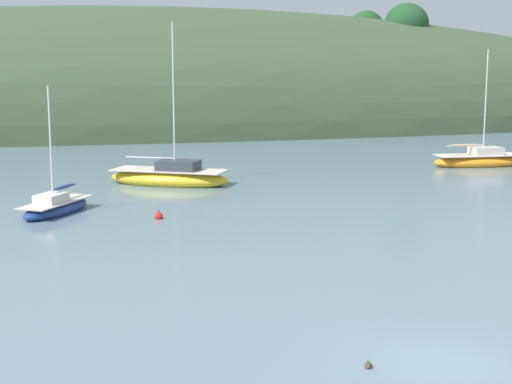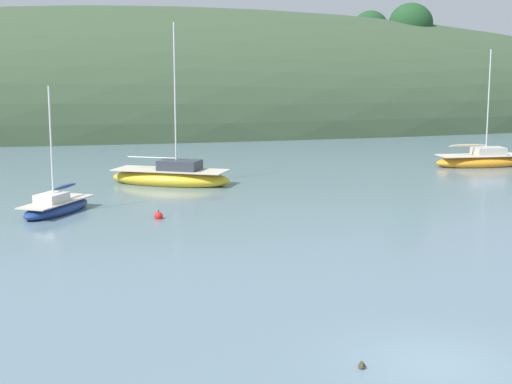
# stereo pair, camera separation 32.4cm
# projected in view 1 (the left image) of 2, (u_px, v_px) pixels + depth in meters

# --- Properties ---
(ground_plane) EXTENTS (400.00, 400.00, 0.00)m
(ground_plane) POSITION_uv_depth(u_px,v_px,m) (443.00, 365.00, 19.46)
(ground_plane) COLOR slate
(far_shoreline_hill) EXTENTS (150.00, 36.00, 30.36)m
(far_shoreline_hill) POSITION_uv_depth(u_px,v_px,m) (147.00, 128.00, 90.40)
(far_shoreline_hill) COLOR #384C33
(far_shoreline_hill) RESTS_ON ground
(sailboat_blue_center) EXTENTS (4.24, 5.28, 6.68)m
(sailboat_blue_center) POSITION_uv_depth(u_px,v_px,m) (56.00, 207.00, 39.05)
(sailboat_blue_center) COLOR navy
(sailboat_blue_center) RESTS_ON ground
(sailboat_black_sloop) EXTENTS (7.18, 2.76, 8.88)m
(sailboat_black_sloop) POSITION_uv_depth(u_px,v_px,m) (479.00, 160.00, 57.21)
(sailboat_black_sloop) COLOR orange
(sailboat_black_sloop) RESTS_ON ground
(sailboat_grey_yawl) EXTENTS (8.21, 6.16, 10.39)m
(sailboat_grey_yawl) POSITION_uv_depth(u_px,v_px,m) (170.00, 177.00, 48.41)
(sailboat_grey_yawl) COLOR gold
(sailboat_grey_yawl) RESTS_ON ground
(mooring_buoy_inner) EXTENTS (0.44, 0.44, 0.54)m
(mooring_buoy_inner) POSITION_uv_depth(u_px,v_px,m) (159.00, 216.00, 37.73)
(mooring_buoy_inner) COLOR red
(mooring_buoy_inner) RESTS_ON ground
(duck_lone_left) EXTENTS (0.29, 0.42, 0.24)m
(duck_lone_left) POSITION_uv_depth(u_px,v_px,m) (368.00, 365.00, 19.29)
(duck_lone_left) COLOR #473828
(duck_lone_left) RESTS_ON ground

